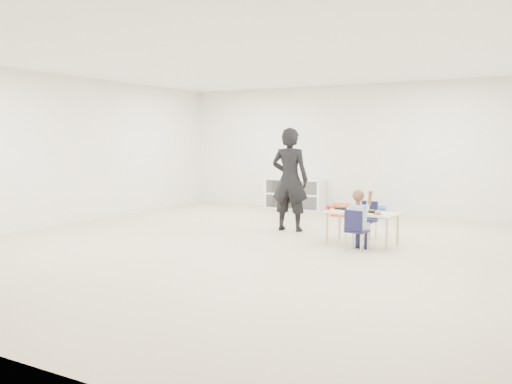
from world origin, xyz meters
The scene contains 16 objects.
room centered at (0.00, 0.00, 1.40)m, with size 9.00×9.02×2.80m.
table centered at (1.52, 1.00, 0.26)m, with size 1.15×0.66×0.50m.
chair_near centered at (1.62, 0.49, 0.30)m, with size 0.29×0.27×0.60m, color black, non-canonical shape.
chair_far centered at (1.43, 1.51, 0.30)m, with size 0.29×0.27×0.60m, color black, non-canonical shape.
child centered at (1.62, 0.49, 0.48)m, with size 0.40×0.40×0.95m, color #A1B8DA, non-canonical shape.
lunch_tray_near centered at (1.65, 1.02, 0.52)m, with size 0.22×0.16×0.03m, color black.
lunch_tray_far centered at (1.16, 1.14, 0.52)m, with size 0.22×0.16×0.03m, color black.
milk_carton centered at (1.55, 0.87, 0.55)m, with size 0.07×0.07×0.10m, color white.
bread_roll centered at (1.82, 0.84, 0.54)m, with size 0.09×0.09×0.07m, color tan.
apple_near centered at (1.37, 1.06, 0.54)m, with size 0.07×0.07×0.07m, color maroon.
apple_far centered at (0.98, 0.99, 0.54)m, with size 0.07×0.07×0.07m, color maroon.
cubby_shelf centered at (-1.20, 4.28, 0.35)m, with size 1.40×0.40×0.70m, color white.
adult centered at (0.01, 1.57, 0.91)m, with size 0.66×0.43×1.81m, color black.
bin_red centered at (0.13, 3.82, 0.12)m, with size 0.38×0.49×0.24m, color red.
bin_yellow centered at (0.67, 3.94, 0.11)m, with size 0.34×0.44×0.21m, color yellow.
bin_blue centered at (0.85, 3.93, 0.11)m, with size 0.35×0.46×0.22m, color #1746AE.
Camera 1 is at (4.19, -6.94, 1.62)m, focal length 38.00 mm.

